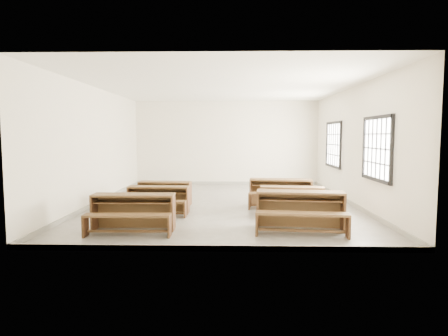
{
  "coord_description": "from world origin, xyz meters",
  "views": [
    {
      "loc": [
        0.23,
        -10.21,
        1.89
      ],
      "look_at": [
        0.0,
        0.0,
        1.0
      ],
      "focal_mm": 30.0,
      "sensor_mm": 36.0,
      "label": 1
    }
  ],
  "objects_px": {
    "desk_set_2": "(165,191)",
    "desk_set_3": "(300,208)",
    "desk_set_1": "(158,198)",
    "desk_set_4": "(292,199)",
    "desk_set_0": "(133,209)",
    "desk_set_5": "(281,191)"
  },
  "relations": [
    {
      "from": "desk_set_0",
      "to": "desk_set_2",
      "type": "xyz_separation_m",
      "value": [
        0.13,
        2.75,
        -0.05
      ]
    },
    {
      "from": "desk_set_1",
      "to": "desk_set_3",
      "type": "relative_size",
      "value": 0.82
    },
    {
      "from": "desk_set_3",
      "to": "desk_set_5",
      "type": "bearing_deg",
      "value": 97.68
    },
    {
      "from": "desk_set_2",
      "to": "desk_set_3",
      "type": "distance_m",
      "value": 4.14
    },
    {
      "from": "desk_set_0",
      "to": "desk_set_4",
      "type": "height_order",
      "value": "desk_set_0"
    },
    {
      "from": "desk_set_1",
      "to": "desk_set_2",
      "type": "bearing_deg",
      "value": 93.71
    },
    {
      "from": "desk_set_0",
      "to": "desk_set_5",
      "type": "relative_size",
      "value": 0.95
    },
    {
      "from": "desk_set_2",
      "to": "desk_set_3",
      "type": "height_order",
      "value": "desk_set_3"
    },
    {
      "from": "desk_set_0",
      "to": "desk_set_4",
      "type": "bearing_deg",
      "value": 23.64
    },
    {
      "from": "desk_set_0",
      "to": "desk_set_3",
      "type": "xyz_separation_m",
      "value": [
        3.33,
        0.12,
        0.03
      ]
    },
    {
      "from": "desk_set_2",
      "to": "desk_set_4",
      "type": "distance_m",
      "value": 3.48
    },
    {
      "from": "desk_set_0",
      "to": "desk_set_1",
      "type": "bearing_deg",
      "value": 83.09
    },
    {
      "from": "desk_set_1",
      "to": "desk_set_0",
      "type": "bearing_deg",
      "value": -94.64
    },
    {
      "from": "desk_set_1",
      "to": "desk_set_2",
      "type": "height_order",
      "value": "desk_set_1"
    },
    {
      "from": "desk_set_0",
      "to": "desk_set_2",
      "type": "distance_m",
      "value": 2.75
    },
    {
      "from": "desk_set_0",
      "to": "desk_set_4",
      "type": "xyz_separation_m",
      "value": [
        3.39,
        1.55,
        -0.03
      ]
    },
    {
      "from": "desk_set_2",
      "to": "desk_set_4",
      "type": "relative_size",
      "value": 0.93
    },
    {
      "from": "desk_set_2",
      "to": "desk_set_5",
      "type": "bearing_deg",
      "value": 1.4
    },
    {
      "from": "desk_set_1",
      "to": "desk_set_2",
      "type": "distance_m",
      "value": 1.1
    },
    {
      "from": "desk_set_1",
      "to": "desk_set_2",
      "type": "xyz_separation_m",
      "value": [
        -0.05,
        1.09,
        -0.01
      ]
    },
    {
      "from": "desk_set_2",
      "to": "desk_set_1",
      "type": "bearing_deg",
      "value": -83.45
    },
    {
      "from": "desk_set_2",
      "to": "desk_set_5",
      "type": "relative_size",
      "value": 0.85
    }
  ]
}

